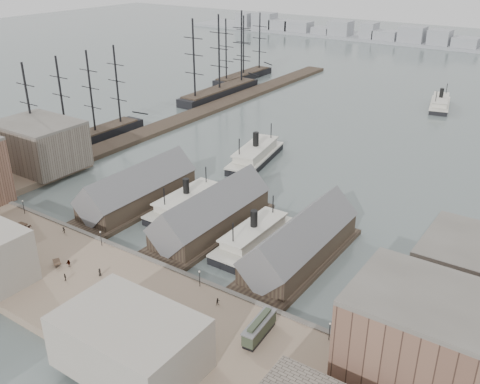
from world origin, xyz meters
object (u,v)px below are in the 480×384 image
Objects in this scene: horse_cart_right at (157,317)px; ferry_docked_west at (187,202)px; horse_cart_left at (26,227)px; tram at (259,329)px; horse_cart_center at (65,263)px.

ferry_docked_west is at bearing 32.40° from horse_cart_right.
tram is at bearing -94.83° from horse_cart_left.
tram reaches higher than horse_cart_right.
horse_cart_center is at bearing -92.86° from ferry_docked_west.
horse_cart_right is at bearing -163.22° from tram.
ferry_docked_west is 6.16× the size of horse_cart_right.
tram reaches higher than horse_cart_center.
tram is at bearing -37.46° from ferry_docked_west.
horse_cart_center is (-48.92, -4.56, -0.93)m from tram.
ferry_docked_west is 2.84× the size of tram.
horse_cart_center is at bearing -179.08° from tram.
horse_cart_center is at bearing -108.34° from horse_cart_left.
horse_cart_left reaches higher than horse_cart_right.
ferry_docked_west is 51.57m from horse_cart_right.
ferry_docked_west reaches higher than horse_cart_right.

